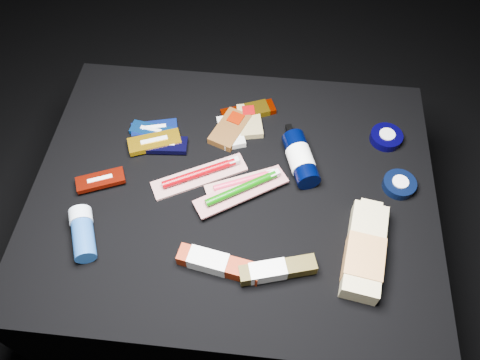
# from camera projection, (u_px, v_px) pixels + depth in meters

# --- Properties ---
(ground) EXTENTS (3.00, 3.00, 0.00)m
(ground) POSITION_uv_depth(u_px,v_px,m) (235.00, 256.00, 1.47)
(ground) COLOR black
(ground) RESTS_ON ground
(cloth_table) EXTENTS (0.98, 0.78, 0.40)m
(cloth_table) POSITION_uv_depth(u_px,v_px,m) (234.00, 226.00, 1.31)
(cloth_table) COLOR black
(cloth_table) RESTS_ON ground
(luna_bar_0) EXTENTS (0.13, 0.07, 0.02)m
(luna_bar_0) POSITION_uv_depth(u_px,v_px,m) (155.00, 129.00, 1.24)
(luna_bar_0) COLOR #122D9D
(luna_bar_0) RESTS_ON cloth_table
(luna_bar_1) EXTENTS (0.11, 0.06, 0.01)m
(luna_bar_1) POSITION_uv_depth(u_px,v_px,m) (151.00, 131.00, 1.23)
(luna_bar_1) COLOR navy
(luna_bar_1) RESTS_ON cloth_table
(luna_bar_2) EXTENTS (0.13, 0.06, 0.02)m
(luna_bar_2) POSITION_uv_depth(u_px,v_px,m) (162.00, 145.00, 1.20)
(luna_bar_2) COLOR black
(luna_bar_2) RESTS_ON cloth_table
(luna_bar_3) EXTENTS (0.14, 0.10, 0.02)m
(luna_bar_3) POSITION_uv_depth(u_px,v_px,m) (155.00, 142.00, 1.20)
(luna_bar_3) COLOR #C68E0C
(luna_bar_3) RESTS_ON cloth_table
(luna_bar_4) EXTENTS (0.12, 0.08, 0.02)m
(luna_bar_4) POSITION_uv_depth(u_px,v_px,m) (101.00, 180.00, 1.13)
(luna_bar_4) COLOR maroon
(luna_bar_4) RESTS_ON cloth_table
(clif_bar_0) EXTENTS (0.11, 0.14, 0.02)m
(clif_bar_0) POSITION_uv_depth(u_px,v_px,m) (231.00, 128.00, 1.23)
(clif_bar_0) COLOR #4F2F12
(clif_bar_0) RESTS_ON cloth_table
(clif_bar_1) EXTENTS (0.09, 0.12, 0.02)m
(clif_bar_1) POSITION_uv_depth(u_px,v_px,m) (231.00, 130.00, 1.23)
(clif_bar_1) COLOR beige
(clif_bar_1) RESTS_ON cloth_table
(clif_bar_2) EXTENTS (0.08, 0.12, 0.02)m
(clif_bar_2) POSITION_uv_depth(u_px,v_px,m) (249.00, 120.00, 1.25)
(clif_bar_2) COLOR olive
(clif_bar_2) RESTS_ON cloth_table
(power_bar) EXTENTS (0.15, 0.10, 0.02)m
(power_bar) POSITION_uv_depth(u_px,v_px,m) (251.00, 111.00, 1.27)
(power_bar) COLOR #781200
(power_bar) RESTS_ON cloth_table
(lotion_bottle) EXTENTS (0.10, 0.19, 0.06)m
(lotion_bottle) POSITION_uv_depth(u_px,v_px,m) (300.00, 159.00, 1.15)
(lotion_bottle) COLOR black
(lotion_bottle) RESTS_ON cloth_table
(cream_tin_upper) EXTENTS (0.08, 0.08, 0.03)m
(cream_tin_upper) POSITION_uv_depth(u_px,v_px,m) (386.00, 137.00, 1.21)
(cream_tin_upper) COLOR black
(cream_tin_upper) RESTS_ON cloth_table
(cream_tin_lower) EXTENTS (0.08, 0.08, 0.02)m
(cream_tin_lower) POSITION_uv_depth(u_px,v_px,m) (399.00, 184.00, 1.13)
(cream_tin_lower) COLOR black
(cream_tin_lower) RESTS_ON cloth_table
(bodywash_bottle) EXTENTS (0.11, 0.24, 0.05)m
(bodywash_bottle) POSITION_uv_depth(u_px,v_px,m) (364.00, 252.00, 1.02)
(bodywash_bottle) COLOR beige
(bodywash_bottle) RESTS_ON cloth_table
(deodorant_stick) EXTENTS (0.09, 0.13, 0.05)m
(deodorant_stick) POSITION_uv_depth(u_px,v_px,m) (83.00, 233.00, 1.04)
(deodorant_stick) COLOR #1B478C
(deodorant_stick) RESTS_ON cloth_table
(toothbrush_pack_0) EXTENTS (0.24, 0.16, 0.03)m
(toothbrush_pack_0) POSITION_uv_depth(u_px,v_px,m) (201.00, 174.00, 1.15)
(toothbrush_pack_0) COLOR beige
(toothbrush_pack_0) RESTS_ON cloth_table
(toothbrush_pack_1) EXTENTS (0.19, 0.12, 0.02)m
(toothbrush_pack_1) POSITION_uv_depth(u_px,v_px,m) (244.00, 182.00, 1.13)
(toothbrush_pack_1) COLOR silver
(toothbrush_pack_1) RESTS_ON cloth_table
(toothbrush_pack_2) EXTENTS (0.22, 0.17, 0.03)m
(toothbrush_pack_2) POSITION_uv_depth(u_px,v_px,m) (243.00, 190.00, 1.11)
(toothbrush_pack_2) COLOR #B9B3AC
(toothbrush_pack_2) RESTS_ON cloth_table
(toothpaste_carton_red) EXTENTS (0.19, 0.07, 0.04)m
(toothpaste_carton_red) POSITION_uv_depth(u_px,v_px,m) (215.00, 263.00, 1.01)
(toothpaste_carton_red) COLOR maroon
(toothpaste_carton_red) RESTS_ON cloth_table
(toothpaste_carton_green) EXTENTS (0.17, 0.08, 0.03)m
(toothpaste_carton_green) POSITION_uv_depth(u_px,v_px,m) (274.00, 270.00, 1.00)
(toothpaste_carton_green) COLOR #3F3511
(toothpaste_carton_green) RESTS_ON cloth_table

